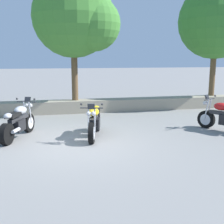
{
  "coord_description": "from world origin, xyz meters",
  "views": [
    {
      "loc": [
        -0.66,
        -7.89,
        2.44
      ],
      "look_at": [
        1.33,
        1.2,
        0.65
      ],
      "focal_mm": 45.28,
      "sensor_mm": 36.0,
      "label": 1
    }
  ],
  "objects_px": {
    "motorcycle_silver_near_left": "(19,122)",
    "leafy_tree_mid_left": "(77,18)",
    "motorcycle_yellow_centre": "(94,122)",
    "leafy_tree_mid_right": "(221,23)"
  },
  "relations": [
    {
      "from": "motorcycle_silver_near_left",
      "to": "leafy_tree_mid_left",
      "type": "distance_m",
      "value": 5.7
    },
    {
      "from": "motorcycle_yellow_centre",
      "to": "leafy_tree_mid_right",
      "type": "height_order",
      "value": "leafy_tree_mid_right"
    },
    {
      "from": "motorcycle_yellow_centre",
      "to": "leafy_tree_mid_left",
      "type": "bearing_deg",
      "value": 90.47
    },
    {
      "from": "leafy_tree_mid_right",
      "to": "leafy_tree_mid_left",
      "type": "bearing_deg",
      "value": -178.98
    },
    {
      "from": "leafy_tree_mid_left",
      "to": "leafy_tree_mid_right",
      "type": "distance_m",
      "value": 6.94
    },
    {
      "from": "motorcycle_yellow_centre",
      "to": "leafy_tree_mid_left",
      "type": "height_order",
      "value": "leafy_tree_mid_left"
    },
    {
      "from": "motorcycle_silver_near_left",
      "to": "leafy_tree_mid_right",
      "type": "distance_m",
      "value": 10.62
    },
    {
      "from": "leafy_tree_mid_left",
      "to": "motorcycle_silver_near_left",
      "type": "bearing_deg",
      "value": -120.89
    },
    {
      "from": "motorcycle_silver_near_left",
      "to": "motorcycle_yellow_centre",
      "type": "height_order",
      "value": "same"
    },
    {
      "from": "motorcycle_silver_near_left",
      "to": "motorcycle_yellow_centre",
      "type": "relative_size",
      "value": 0.98
    }
  ]
}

